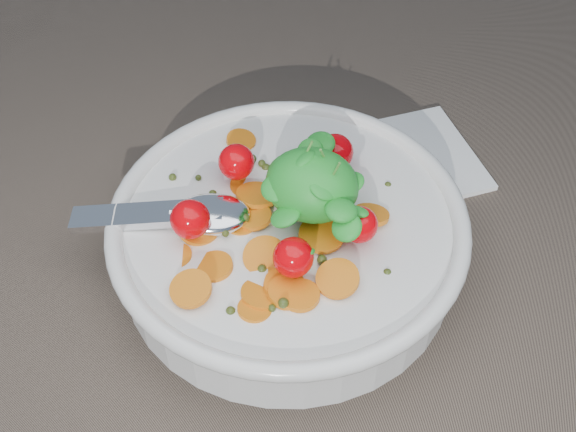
% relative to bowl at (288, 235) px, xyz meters
% --- Properties ---
extents(ground, '(6.00, 6.00, 0.00)m').
position_rel_bowl_xyz_m(ground, '(0.00, -0.03, -0.04)').
color(ground, '#736152').
rests_on(ground, ground).
extents(bowl, '(0.33, 0.30, 0.13)m').
position_rel_bowl_xyz_m(bowl, '(0.00, 0.00, 0.00)').
color(bowl, white).
rests_on(bowl, ground).
extents(napkin, '(0.19, 0.19, 0.01)m').
position_rel_bowl_xyz_m(napkin, '(0.07, 0.16, -0.03)').
color(napkin, white).
rests_on(napkin, ground).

